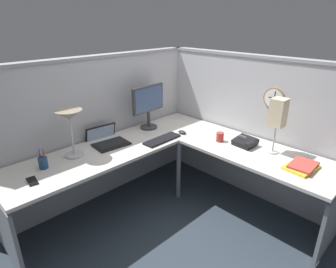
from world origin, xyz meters
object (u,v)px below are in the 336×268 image
(computer_mouse, at_px, (182,132))
(desk_lamp_paper, at_px, (278,114))
(pen_cup, at_px, (43,162))
(wall_clock, at_px, (274,99))
(laptop, at_px, (107,140))
(keyboard, at_px, (162,139))
(desk_lamp_dome, at_px, (69,119))
(monitor, at_px, (148,104))
(office_phone, at_px, (245,142))
(book_stack, at_px, (302,166))
(coffee_mug, at_px, (220,137))
(cell_phone, at_px, (32,181))

(computer_mouse, distance_m, desk_lamp_paper, 1.03)
(pen_cup, bearing_deg, wall_clock, -28.74)
(computer_mouse, xyz_separation_m, pen_cup, (-1.42, 0.30, 0.04))
(laptop, relative_size, keyboard, 0.95)
(desk_lamp_dome, bearing_deg, monitor, 3.32)
(laptop, distance_m, keyboard, 0.58)
(laptop, xyz_separation_m, wall_clock, (1.25, -1.15, 0.43))
(laptop, bearing_deg, desk_lamp_paper, -52.81)
(computer_mouse, xyz_separation_m, desk_lamp_dome, (-1.12, 0.34, 0.35))
(keyboard, bearing_deg, desk_lamp_paper, -60.88)
(office_phone, xyz_separation_m, book_stack, (-0.07, -0.59, -0.02))
(coffee_mug, bearing_deg, cell_phone, 161.57)
(pen_cup, distance_m, cell_phone, 0.23)
(desk_lamp_dome, bearing_deg, laptop, 7.75)
(office_phone, bearing_deg, book_stack, -96.64)
(desk_lamp_paper, bearing_deg, pen_cup, 143.95)
(cell_phone, distance_m, book_stack, 2.22)
(cell_phone, bearing_deg, wall_clock, -14.72)
(pen_cup, height_order, book_stack, pen_cup)
(laptop, height_order, office_phone, laptop)
(laptop, bearing_deg, cell_phone, -163.95)
(coffee_mug, xyz_separation_m, wall_clock, (0.39, -0.34, 0.40))
(office_phone, distance_m, book_stack, 0.59)
(monitor, relative_size, office_phone, 2.26)
(book_stack, bearing_deg, laptop, 118.00)
(desk_lamp_paper, bearing_deg, laptop, 127.19)
(desk_lamp_dome, xyz_separation_m, office_phone, (1.34, -1.01, -0.33))
(keyboard, bearing_deg, pen_cup, 164.14)
(laptop, xyz_separation_m, office_phone, (0.95, -1.06, 0.01))
(desk_lamp_dome, xyz_separation_m, coffee_mug, (1.25, -0.76, -0.32))
(wall_clock, bearing_deg, cell_phone, 156.59)
(office_phone, distance_m, wall_clock, 0.52)
(monitor, bearing_deg, book_stack, -79.97)
(office_phone, distance_m, desk_lamp_paper, 0.44)
(coffee_mug, bearing_deg, pen_cup, 154.92)
(wall_clock, bearing_deg, office_phone, 162.97)
(pen_cup, height_order, coffee_mug, pen_cup)
(pen_cup, bearing_deg, keyboard, -14.22)
(cell_phone, bearing_deg, desk_lamp_paper, -21.51)
(office_phone, height_order, desk_lamp_paper, desk_lamp_paper)
(laptop, height_order, computer_mouse, laptop)
(pen_cup, xyz_separation_m, office_phone, (1.64, -0.97, -0.02))
(keyboard, bearing_deg, monitor, 67.29)
(computer_mouse, bearing_deg, laptop, 151.71)
(desk_lamp_dome, relative_size, cell_phone, 3.09)
(keyboard, distance_m, wall_clock, 1.21)
(monitor, relative_size, desk_lamp_paper, 0.94)
(laptop, distance_m, book_stack, 1.87)
(book_stack, bearing_deg, desk_lamp_dome, 128.44)
(laptop, bearing_deg, coffee_mug, -43.50)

